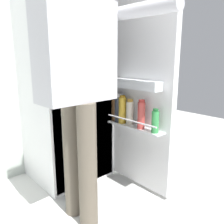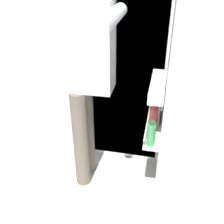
% 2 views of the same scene
% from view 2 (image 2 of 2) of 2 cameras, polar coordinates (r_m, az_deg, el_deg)
% --- Properties ---
extents(ground_plane, '(6.25, 6.25, 0.00)m').
position_cam_2_polar(ground_plane, '(2.28, 1.62, -13.60)').
color(ground_plane, silver).
extents(kitchen_wall, '(4.40, 0.10, 2.53)m').
position_cam_2_polar(kitchen_wall, '(2.54, 6.11, 22.84)').
color(kitchen_wall, beige).
rests_on(kitchen_wall, ground_plane).
extents(refrigerator, '(0.68, 1.18, 1.77)m').
position_cam_2_polar(refrigerator, '(2.23, 5.13, 11.80)').
color(refrigerator, white).
rests_on(refrigerator, ground_plane).
extents(person, '(0.56, 0.78, 1.65)m').
position_cam_2_polar(person, '(1.76, -7.10, 10.58)').
color(person, '#665B4C').
rests_on(person, ground_plane).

